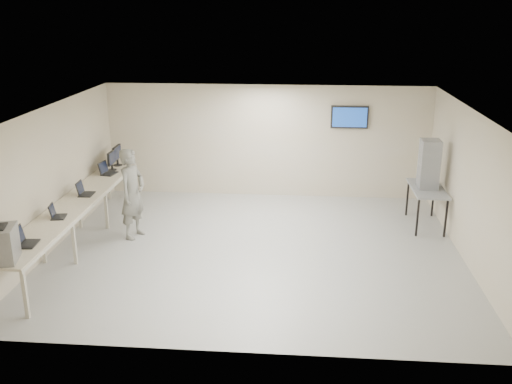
# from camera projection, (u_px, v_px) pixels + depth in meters

# --- Properties ---
(room) EXTENTS (8.01, 7.01, 2.81)m
(room) POSITION_uv_depth(u_px,v_px,m) (257.00, 181.00, 10.90)
(room) COLOR silver
(room) RESTS_ON ground
(workbench) EXTENTS (0.76, 6.00, 0.90)m
(workbench) POSITION_uv_depth(u_px,v_px,m) (75.00, 206.00, 11.32)
(workbench) COLOR beige
(workbench) RESTS_ON ground
(equipment_box) EXTENTS (0.58, 0.63, 0.55)m
(equipment_box) POSITION_uv_depth(u_px,v_px,m) (0.00, 244.00, 8.63)
(equipment_box) COLOR gray
(equipment_box) RESTS_ON workbench
(laptop_0) EXTENTS (0.35, 0.41, 0.30)m
(laptop_0) POSITION_uv_depth(u_px,v_px,m) (24.00, 240.00, 9.28)
(laptop_0) COLOR black
(laptop_0) RESTS_ON workbench
(laptop_1) EXTENTS (0.32, 0.36, 0.25)m
(laptop_1) POSITION_uv_depth(u_px,v_px,m) (56.00, 214.00, 10.48)
(laptop_1) COLOR black
(laptop_1) RESTS_ON workbench
(laptop_2) EXTENTS (0.31, 0.37, 0.28)m
(laptop_2) POSITION_uv_depth(u_px,v_px,m) (84.00, 191.00, 11.73)
(laptop_2) COLOR black
(laptop_2) RESTS_ON workbench
(laptop_3) EXTENTS (0.37, 0.42, 0.29)m
(laptop_3) POSITION_uv_depth(u_px,v_px,m) (107.00, 171.00, 13.17)
(laptop_3) COLOR black
(laptop_3) RESTS_ON workbench
(monitor_near) EXTENTS (0.20, 0.46, 0.46)m
(monitor_near) POSITION_uv_depth(u_px,v_px,m) (112.00, 159.00, 13.42)
(monitor_near) COLOR black
(monitor_near) RESTS_ON workbench
(monitor_far) EXTENTS (0.22, 0.49, 0.49)m
(monitor_far) POSITION_uv_depth(u_px,v_px,m) (117.00, 154.00, 13.81)
(monitor_far) COLOR black
(monitor_far) RESTS_ON workbench
(soldier) EXTENTS (0.64, 0.79, 1.89)m
(soldier) POSITION_uv_depth(u_px,v_px,m) (132.00, 194.00, 11.68)
(soldier) COLOR #5A5B4F
(soldier) RESTS_ON ground
(side_table) EXTENTS (0.68, 1.45, 0.87)m
(side_table) POSITION_uv_depth(u_px,v_px,m) (427.00, 191.00, 12.31)
(side_table) COLOR gray
(side_table) RESTS_ON ground
(storage_bins) EXTENTS (0.40, 0.44, 1.06)m
(storage_bins) POSITION_uv_depth(u_px,v_px,m) (429.00, 164.00, 12.13)
(storage_bins) COLOR #95989C
(storage_bins) RESTS_ON side_table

